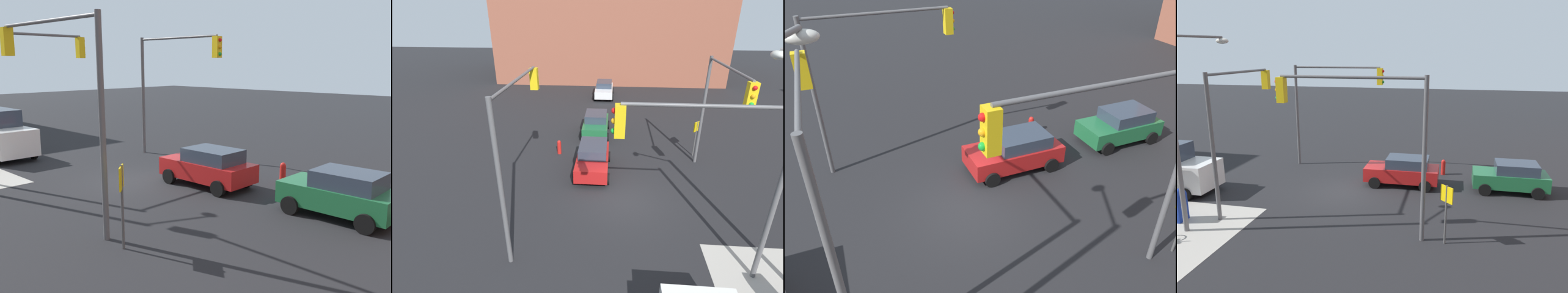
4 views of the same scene
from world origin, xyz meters
TOP-DOWN VIEW (x-y plane):
  - ground_plane at (0.00, 0.00)m, footprint 120.00×120.00m
  - traffic_signal_nw_corner at (-2.18, 4.50)m, footprint 6.03×0.36m
  - traffic_signal_se_corner at (2.26, -4.50)m, footprint 5.84×0.36m
  - traffic_signal_ne_corner at (4.50, 2.44)m, footprint 0.36×5.42m
  - street_lamp_corner at (5.04, 5.47)m, footprint 1.44×2.43m
  - fire_hydrant at (-5.00, -4.20)m, footprint 0.26×0.26m
  - coupe_green at (-8.63, -1.99)m, footprint 3.82×2.02m
  - sedan_red at (-2.87, -1.83)m, footprint 4.04×2.02m

SIDE VIEW (x-z plane):
  - ground_plane at x=0.00m, z-range 0.00..0.00m
  - fire_hydrant at x=-5.00m, z-range 0.02..0.96m
  - coupe_green at x=-8.63m, z-range 0.03..1.65m
  - sedan_red at x=-2.87m, z-range 0.03..1.65m
  - traffic_signal_ne_corner at x=4.50m, z-range 1.38..7.88m
  - traffic_signal_se_corner at x=2.26m, z-range 1.40..7.90m
  - traffic_signal_nw_corner at x=-2.18m, z-range 1.41..7.91m
  - street_lamp_corner at x=5.04m, z-range 0.70..8.70m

